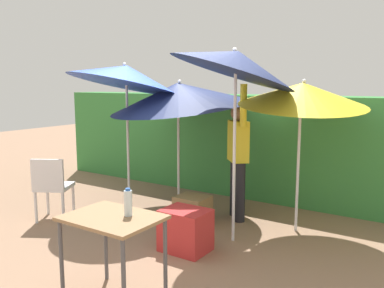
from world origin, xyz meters
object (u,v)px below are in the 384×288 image
cooler_box (186,230)px  bottle_water (128,203)px  umbrella_yellow (302,94)px  folding_table (113,227)px  umbrella_rainbow (235,63)px  person_vendor (238,153)px  umbrella_orange (179,95)px  crate_cardboard (193,209)px  chair_plastic (52,185)px  umbrella_navy (125,75)px

cooler_box → bottle_water: 1.35m
umbrella_yellow → cooler_box: umbrella_yellow is taller
folding_table → bottle_water: bearing=38.4°
umbrella_rainbow → bottle_water: umbrella_rainbow is taller
umbrella_yellow → folding_table: size_ratio=2.54×
bottle_water → cooler_box: bearing=100.2°
person_vendor → folding_table: person_vendor is taller
umbrella_orange → crate_cardboard: size_ratio=4.82×
umbrella_yellow → person_vendor: bearing=179.6°
crate_cardboard → bottle_water: bottle_water is taller
chair_plastic → crate_cardboard: bearing=31.9°
folding_table → chair_plastic: bearing=154.1°
umbrella_navy → crate_cardboard: size_ratio=5.50×
person_vendor → chair_plastic: bearing=-144.2°
chair_plastic → bottle_water: bottle_water is taller
folding_table → bottle_water: size_ratio=3.33×
umbrella_orange → cooler_box: (0.97, -1.25, -1.48)m
umbrella_orange → cooler_box: size_ratio=4.02×
chair_plastic → bottle_water: size_ratio=3.71×
umbrella_yellow → chair_plastic: (-2.95, -1.49, -1.24)m
umbrella_orange → chair_plastic: size_ratio=2.35×
umbrella_yellow → umbrella_navy: size_ratio=0.85×
chair_plastic → umbrella_navy: bearing=64.0°
person_vendor → umbrella_navy: bearing=-162.5°
umbrella_yellow → cooler_box: bearing=-122.8°
cooler_box → crate_cardboard: 0.97m
folding_table → umbrella_yellow: bearing=73.8°
chair_plastic → folding_table: bearing=-25.9°
umbrella_navy → person_vendor: size_ratio=1.27×
umbrella_yellow → folding_table: 2.88m
crate_cardboard → cooler_box: bearing=-61.3°
umbrella_navy → person_vendor: 1.98m
person_vendor → chair_plastic: size_ratio=2.11×
umbrella_rainbow → person_vendor: 1.43m
umbrella_yellow → chair_plastic: umbrella_yellow is taller
person_vendor → umbrella_orange: bearing=-175.9°
umbrella_orange → folding_table: bearing=-66.7°
chair_plastic → cooler_box: (2.10, 0.18, -0.27)m
umbrella_rainbow → folding_table: 2.35m
umbrella_orange → chair_plastic: umbrella_orange is taller
umbrella_orange → bottle_water: (1.18, -2.41, -0.83)m
umbrella_navy → person_vendor: umbrella_navy is taller
crate_cardboard → bottle_water: (0.67, -2.01, 0.71)m
umbrella_rainbow → umbrella_navy: umbrella_rainbow is taller
umbrella_navy → folding_table: bearing=-50.2°
umbrella_yellow → cooler_box: (-0.85, -1.31, -1.52)m
umbrella_rainbow → person_vendor: size_ratio=1.36×
umbrella_rainbow → person_vendor: bearing=113.3°
umbrella_navy → crate_cardboard: bearing=1.3°
umbrella_orange → umbrella_yellow: size_ratio=1.03×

